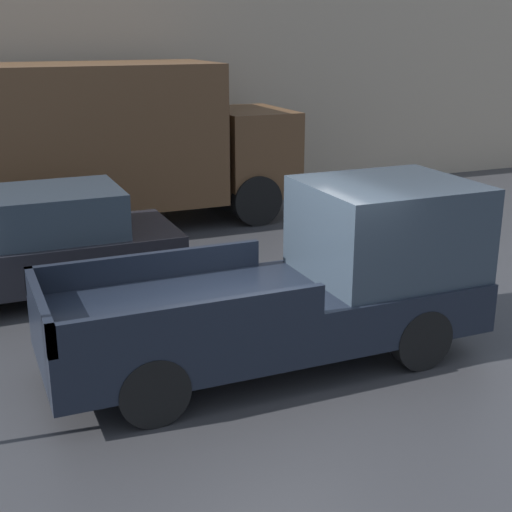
{
  "coord_description": "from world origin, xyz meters",
  "views": [
    {
      "loc": [
        -3.56,
        -7.47,
        4.12
      ],
      "look_at": [
        0.12,
        1.19,
        1.12
      ],
      "focal_mm": 50.0,
      "sensor_mm": 36.0,
      "label": 1
    }
  ],
  "objects": [
    {
      "name": "delivery_truck",
      "position": [
        -0.5,
        7.61,
        1.87
      ],
      "size": [
        7.41,
        2.48,
        3.46
      ],
      "color": "#4C331E",
      "rests_on": "ground"
    },
    {
      "name": "building_wall",
      "position": [
        0.0,
        9.74,
        2.61
      ],
      "size": [
        28.0,
        0.15,
        5.21
      ],
      "color": "gray",
      "rests_on": "ground"
    },
    {
      "name": "ground_plane",
      "position": [
        0.0,
        0.0,
        0.0
      ],
      "size": [
        60.0,
        60.0,
        0.0
      ],
      "primitive_type": "plane",
      "color": "#2D2D30"
    },
    {
      "name": "car",
      "position": [
        -2.51,
        3.89,
        0.86
      ],
      "size": [
        4.48,
        2.02,
        1.72
      ],
      "color": "black",
      "rests_on": "ground"
    },
    {
      "name": "pickup_truck",
      "position": [
        0.46,
        0.19,
        1.03
      ],
      "size": [
        5.6,
        2.04,
        2.23
      ],
      "color": "black",
      "rests_on": "ground"
    }
  ]
}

